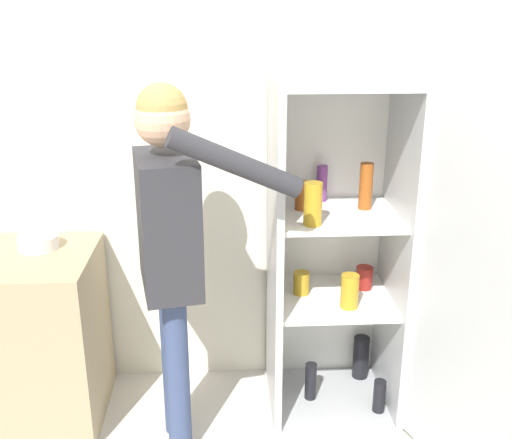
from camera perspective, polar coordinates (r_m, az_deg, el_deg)
The scene contains 5 objects.
wall_back at distance 3.18m, azimuth 0.87°, elevation 5.75°, with size 7.00×0.06×2.55m.
refrigerator at distance 2.97m, azimuth 10.01°, elevation -4.07°, with size 0.93×1.19×1.73m.
person at distance 2.64m, azimuth -8.17°, elevation -0.88°, with size 0.73×0.56×1.75m.
counter at distance 3.29m, azimuth -20.72°, elevation -10.53°, with size 0.69×0.63×0.90m.
bowl at distance 3.16m, azimuth -20.03°, elevation -2.01°, with size 0.20×0.20×0.07m.
Camera 1 is at (-0.22, -2.10, 2.03)m, focal length 42.00 mm.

